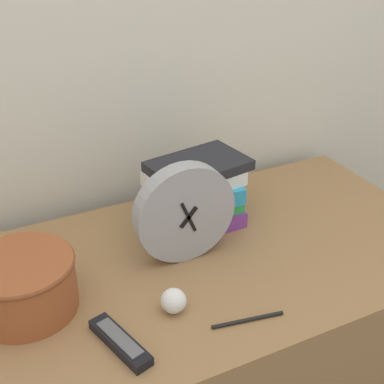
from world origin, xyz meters
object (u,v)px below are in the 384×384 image
object	(u,v)px
book_stack	(198,192)
tv_remote	(120,342)
basket	(23,283)
desk_clock	(185,213)
pen	(248,320)
crumpled_paper_ball	(174,301)

from	to	relation	value
book_stack	tv_remote	world-z (taller)	book_stack
basket	desk_clock	bearing A→B (deg)	2.76
pen	basket	bearing A→B (deg)	148.70
desk_clock	crumpled_paper_ball	size ratio (longest dim) A/B	4.53
pen	crumpled_paper_ball	bearing A→B (deg)	141.93
book_stack	basket	bearing A→B (deg)	-163.45
basket	pen	distance (m)	0.46
book_stack	crumpled_paper_ball	world-z (taller)	book_stack
book_stack	pen	world-z (taller)	book_stack
desk_clock	pen	xyz separation A→B (m)	(0.02, -0.26, -0.12)
desk_clock	tv_remote	size ratio (longest dim) A/B	1.46
desk_clock	basket	world-z (taller)	desk_clock
book_stack	pen	size ratio (longest dim) A/B	1.74
book_stack	basket	xyz separation A→B (m)	(-0.47, -0.14, -0.03)
tv_remote	pen	bearing A→B (deg)	-11.13
basket	pen	world-z (taller)	basket
basket	pen	xyz separation A→B (m)	(0.39, -0.24, -0.06)
desk_clock	tv_remote	distance (m)	0.33
crumpled_paper_ball	basket	bearing A→B (deg)	152.10
basket	crumpled_paper_ball	bearing A→B (deg)	-27.90
book_stack	pen	distance (m)	0.39
basket	crumpled_paper_ball	distance (m)	0.31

